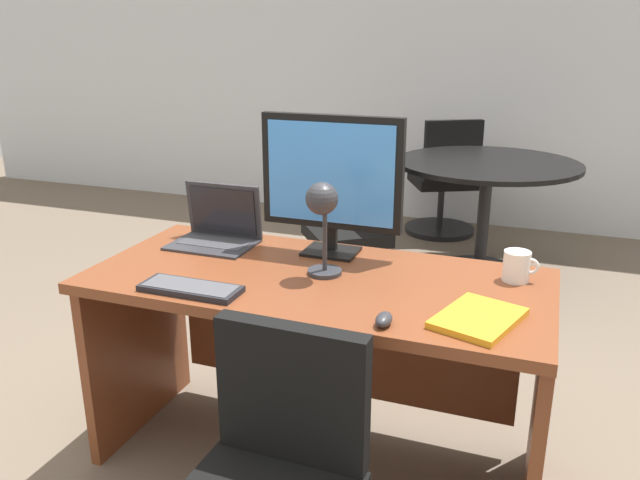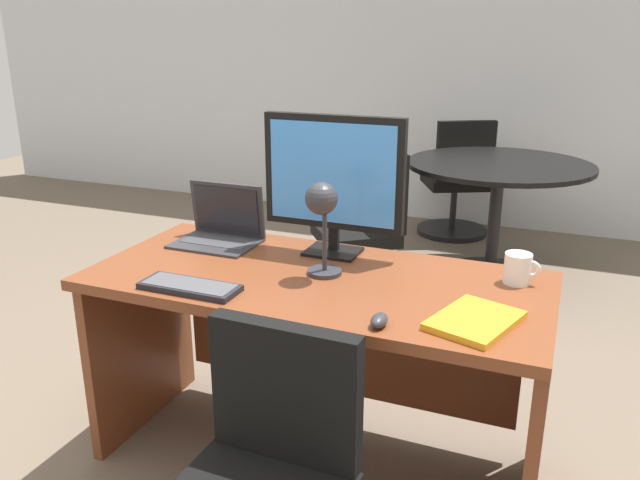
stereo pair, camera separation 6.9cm
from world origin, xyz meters
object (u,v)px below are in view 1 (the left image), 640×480
(monitor, at_px, (331,176))
(meeting_chair_far, at_px, (444,188))
(laptop, at_px, (219,225))
(coffee_mug, at_px, (517,266))
(desk, at_px, (321,328))
(mouse, at_px, (384,319))
(meeting_table, at_px, (486,190))
(keyboard, at_px, (191,288))
(meeting_chair_near, at_px, (356,236))
(book, at_px, (478,318))
(desk_lamp, at_px, (322,210))

(monitor, relative_size, meeting_chair_far, 0.58)
(laptop, bearing_deg, coffee_mug, -1.21)
(desk, height_order, meeting_chair_far, meeting_chair_far)
(mouse, relative_size, meeting_chair_far, 0.09)
(mouse, relative_size, meeting_table, 0.07)
(keyboard, distance_m, meeting_chair_near, 2.00)
(laptop, bearing_deg, meeting_chair_near, 84.91)
(book, relative_size, meeting_chair_near, 0.36)
(desk, bearing_deg, monitor, 99.12)
(desk, bearing_deg, meeting_table, 80.99)
(mouse, relative_size, coffee_mug, 0.70)
(meeting_chair_far, bearing_deg, meeting_chair_near, -103.52)
(monitor, bearing_deg, coffee_mug, -3.98)
(keyboard, bearing_deg, mouse, -2.19)
(monitor, distance_m, desk_lamp, 0.25)
(monitor, distance_m, book, 0.79)
(desk_lamp, relative_size, coffee_mug, 2.81)
(mouse, height_order, meeting_table, mouse)
(coffee_mug, bearing_deg, laptop, 178.79)
(book, xyz_separation_m, meeting_table, (-0.23, 2.38, -0.18))
(monitor, xyz_separation_m, meeting_table, (0.37, 1.97, -0.47))
(mouse, height_order, coffee_mug, coffee_mug)
(desk_lamp, bearing_deg, meeting_table, 81.66)
(meeting_table, bearing_deg, desk, -99.01)
(mouse, xyz_separation_m, meeting_chair_near, (-0.68, 1.98, -0.43))
(desk_lamp, height_order, meeting_chair_far, desk_lamp)
(meeting_table, distance_m, meeting_chair_far, 0.91)
(keyboard, height_order, meeting_chair_near, meeting_chair_near)
(laptop, relative_size, book, 1.00)
(desk, distance_m, mouse, 0.52)
(desk_lamp, bearing_deg, meeting_chair_far, 91.31)
(keyboard, bearing_deg, meeting_chair_far, 85.00)
(desk_lamp, height_order, book, desk_lamp)
(meeting_chair_near, bearing_deg, mouse, -70.89)
(meeting_chair_near, bearing_deg, laptop, -95.09)
(mouse, distance_m, meeting_chair_far, 3.34)
(mouse, xyz_separation_m, meeting_chair_far, (-0.37, 3.30, -0.39))
(laptop, bearing_deg, keyboard, -71.61)
(meeting_table, distance_m, meeting_chair_near, 0.92)
(monitor, height_order, keyboard, monitor)
(meeting_table, bearing_deg, keyboard, -105.31)
(laptop, height_order, meeting_chair_far, laptop)
(meeting_chair_near, bearing_deg, keyboard, -89.06)
(desk_lamp, xyz_separation_m, meeting_chair_far, (-0.07, 3.00, -0.61))
(desk_lamp, relative_size, meeting_chair_near, 0.38)
(book, relative_size, coffee_mug, 2.72)
(laptop, relative_size, meeting_chair_near, 0.37)
(laptop, xyz_separation_m, meeting_chair_far, (0.45, 2.79, -0.44))
(desk, distance_m, meeting_chair_near, 1.69)
(meeting_table, bearing_deg, coffee_mug, -81.36)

